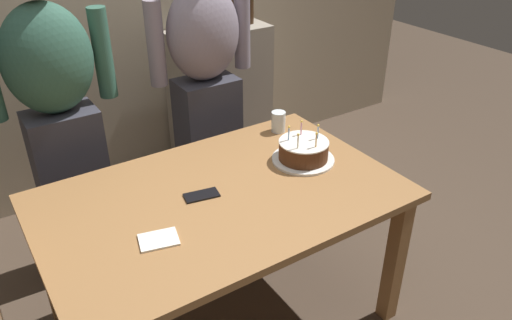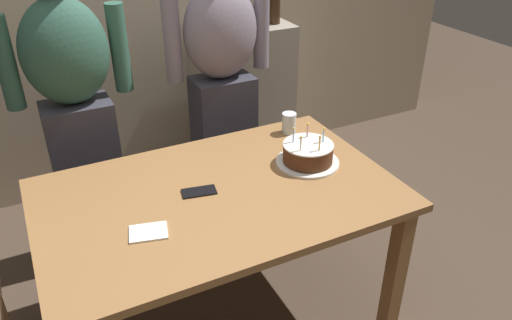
% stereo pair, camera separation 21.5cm
% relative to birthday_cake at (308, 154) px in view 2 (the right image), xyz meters
% --- Properties ---
extents(ground_plane, '(10.00, 10.00, 0.00)m').
position_rel_birthday_cake_xyz_m(ground_plane, '(-0.46, -0.04, -0.79)').
color(ground_plane, '#47382B').
extents(dining_table, '(1.50, 0.96, 0.74)m').
position_rel_birthday_cake_xyz_m(dining_table, '(-0.46, -0.04, -0.15)').
color(dining_table, olive).
rests_on(dining_table, ground_plane).
extents(birthday_cake, '(0.29, 0.29, 0.17)m').
position_rel_birthday_cake_xyz_m(birthday_cake, '(0.00, 0.00, 0.00)').
color(birthday_cake, white).
rests_on(birthday_cake, dining_table).
extents(water_glass_near, '(0.07, 0.07, 0.11)m').
position_rel_birthday_cake_xyz_m(water_glass_near, '(0.08, 0.31, 0.01)').
color(water_glass_near, silver).
rests_on(water_glass_near, dining_table).
extents(cell_phone, '(0.15, 0.10, 0.01)m').
position_rel_birthday_cake_xyz_m(cell_phone, '(-0.54, -0.00, -0.04)').
color(cell_phone, black).
rests_on(cell_phone, dining_table).
extents(napkin_stack, '(0.16, 0.14, 0.01)m').
position_rel_birthday_cake_xyz_m(napkin_stack, '(-0.81, -0.18, -0.04)').
color(napkin_stack, white).
rests_on(napkin_stack, dining_table).
extents(person_man_bearded, '(0.61, 0.27, 1.66)m').
position_rel_birthday_cake_xyz_m(person_man_bearded, '(-0.89, 0.77, 0.09)').
color(person_man_bearded, '#33333D').
rests_on(person_man_bearded, ground_plane).
extents(person_woman_cardigan, '(0.61, 0.27, 1.66)m').
position_rel_birthday_cake_xyz_m(person_woman_cardigan, '(-0.10, 0.77, 0.09)').
color(person_woman_cardigan, '#33333D').
rests_on(person_woman_cardigan, ground_plane).
extents(shelf_cabinet, '(0.69, 0.30, 1.31)m').
position_rel_birthday_cake_xyz_m(shelf_cabinet, '(0.29, 1.29, -0.26)').
color(shelf_cabinet, '#9E9384').
rests_on(shelf_cabinet, ground_plane).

